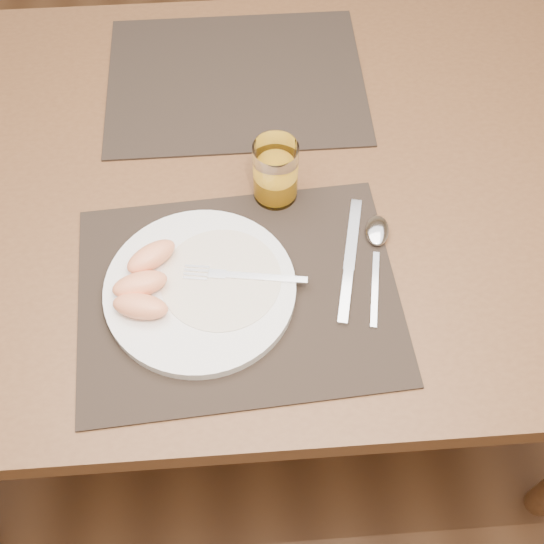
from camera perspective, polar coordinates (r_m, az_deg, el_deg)
The scene contains 11 objects.
ground at distance 1.74m, azimuth -1.41°, elevation -8.27°, with size 5.00×5.00×0.00m, color #54341D.
table at distance 1.16m, azimuth -2.10°, elevation 5.41°, with size 1.40×0.90×0.75m.
placemat_near at distance 0.97m, azimuth -2.83°, elevation -1.81°, with size 0.45×0.35×0.00m, color black.
placemat_far at distance 1.25m, azimuth -3.05°, elevation 15.76°, with size 0.45×0.35×0.00m, color black.
plate at distance 0.96m, azimuth -6.03°, elevation -1.45°, with size 0.27×0.27×0.02m, color white.
plate_dressing at distance 0.96m, azimuth -4.30°, elevation -0.56°, with size 0.17×0.17×0.00m.
fork at distance 0.96m, azimuth -3.17°, elevation -0.28°, with size 0.18×0.04×0.00m.
knife at distance 0.99m, azimuth 6.42°, elevation 0.22°, with size 0.06×0.22×0.01m.
spoon at distance 1.02m, azimuth 8.78°, elevation 2.76°, with size 0.06×0.19×0.01m.
juice_glass at distance 1.03m, azimuth 0.29°, elevation 8.18°, with size 0.07×0.07×0.10m.
grapefruit_wedges at distance 0.95m, azimuth -10.67°, elevation -0.82°, with size 0.10×0.14×0.03m.
Camera 1 is at (-0.01, -0.72, 1.58)m, focal length 45.00 mm.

